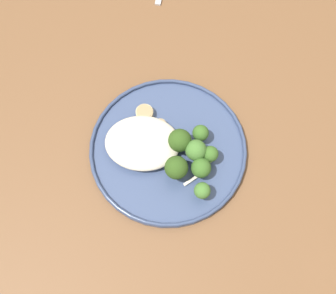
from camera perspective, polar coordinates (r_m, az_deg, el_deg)
name	(u,v)px	position (r m, az deg, el deg)	size (l,w,h in m)	color
ground	(162,213)	(1.52, -0.80, -8.85)	(6.00, 6.00, 0.00)	#665B51
wooden_dining_table	(158,145)	(0.89, -1.35, 0.31)	(1.40, 1.00, 0.74)	brown
dinner_plate	(168,149)	(0.79, 0.00, -0.30)	(0.29, 0.29, 0.02)	#38476B
noodle_bed	(143,143)	(0.78, -3.41, 0.54)	(0.14, 0.11, 0.03)	beige
seared_scallop_tilted_round	(130,144)	(0.78, -5.04, 0.44)	(0.02, 0.02, 0.02)	beige
seared_scallop_center_golden	(150,157)	(0.77, -2.42, -1.30)	(0.04, 0.04, 0.02)	#E5C689
seared_scallop_half_hidden	(160,128)	(0.79, -1.09, 2.61)	(0.02, 0.02, 0.01)	#DBB77A
seared_scallop_rear_pale	(145,113)	(0.81, -3.15, 4.55)	(0.03, 0.03, 0.01)	#E5C689
broccoli_floret_tall_stalk	(176,168)	(0.74, 1.11, -2.80)	(0.04, 0.04, 0.06)	#89A356
broccoli_floret_front_edge	(180,141)	(0.76, 1.58, 0.84)	(0.04, 0.04, 0.06)	#7A994C
broccoli_floret_left_leaning	(210,154)	(0.76, 5.65, -1.00)	(0.03, 0.03, 0.05)	#7A994C
broccoli_floret_near_rim	(201,133)	(0.77, 4.36, 1.84)	(0.03, 0.03, 0.04)	#89A356
broccoli_floret_beside_noodles	(196,150)	(0.75, 3.74, -0.46)	(0.04, 0.04, 0.06)	#7A994C
broccoli_floret_small_sprig	(201,168)	(0.75, 4.43, -2.81)	(0.04, 0.04, 0.05)	#89A356
broccoli_floret_center_pile	(202,191)	(0.74, 4.58, -5.84)	(0.03, 0.03, 0.05)	#89A356
onion_sliver_curled_piece	(161,159)	(0.78, -1.00, -1.60)	(0.04, 0.01, 0.00)	silver
onion_sliver_pale_crescent	(196,155)	(0.78, 3.71, -1.11)	(0.05, 0.01, 0.00)	silver
onion_sliver_long_sliver	(196,177)	(0.77, 3.74, -4.02)	(0.05, 0.01, 0.00)	silver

